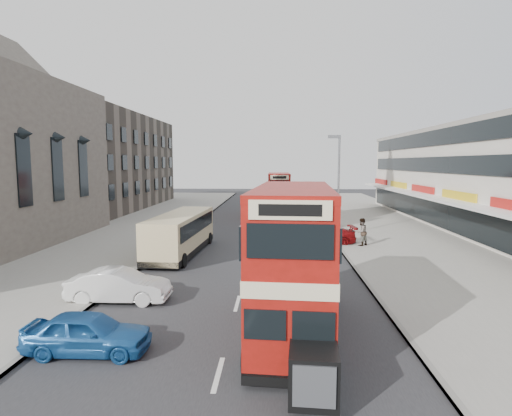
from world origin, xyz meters
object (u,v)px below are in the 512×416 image
(cyclist, at_px, (312,221))
(coach, at_px, (181,232))
(car_right_c, at_px, (301,207))
(bus_second, at_px, (279,195))
(bus_main, at_px, (293,261))
(car_left_near, at_px, (88,333))
(car_left_front, at_px, (119,286))
(car_right_a, at_px, (322,235))
(street_lamp, at_px, (338,178))
(pedestrian_near, at_px, (362,232))
(car_right_b, at_px, (314,221))

(cyclist, bearing_deg, coach, -129.14)
(car_right_c, bearing_deg, bus_second, -37.68)
(bus_main, distance_m, car_left_near, 7.01)
(bus_main, distance_m, car_left_front, 8.20)
(car_left_front, height_order, car_right_a, car_left_front)
(car_left_front, relative_size, cyclist, 2.04)
(street_lamp, height_order, bus_second, street_lamp)
(bus_second, relative_size, car_left_near, 2.16)
(coach, height_order, car_right_a, coach)
(bus_main, bearing_deg, car_left_near, 18.92)
(bus_second, distance_m, coach, 20.41)
(bus_main, height_order, pedestrian_near, bus_main)
(pedestrian_near, bearing_deg, car_right_a, -56.02)
(street_lamp, distance_m, car_left_near, 23.84)
(car_right_b, height_order, cyclist, cyclist)
(car_left_near, bearing_deg, car_right_a, -27.89)
(bus_second, bearing_deg, car_right_b, 111.61)
(coach, height_order, car_right_c, coach)
(coach, xyz_separation_m, car_left_near, (0.30, -14.39, -0.79))
(bus_main, height_order, car_right_b, bus_main)
(car_left_front, relative_size, car_right_c, 1.03)
(car_left_front, xyz_separation_m, car_right_a, (10.11, 12.96, -0.00))
(car_right_b, bearing_deg, bus_main, -13.48)
(car_right_b, bearing_deg, car_left_near, -26.60)
(street_lamp, distance_m, car_right_a, 5.31)
(street_lamp, xyz_separation_m, bus_main, (-4.30, -19.10, -2.15))
(car_right_b, relative_size, cyclist, 2.14)
(bus_main, bearing_deg, car_right_a, -96.02)
(bus_second, bearing_deg, pedestrian_near, 108.45)
(bus_main, distance_m, bus_second, 31.92)
(car_left_near, relative_size, car_left_front, 0.91)
(coach, relative_size, car_left_near, 2.41)
(cyclist, bearing_deg, pedestrian_near, -70.76)
(street_lamp, relative_size, bus_second, 0.96)
(bus_main, bearing_deg, car_right_c, -90.16)
(car_right_b, distance_m, car_right_c, 11.51)
(coach, height_order, cyclist, coach)
(street_lamp, relative_size, car_right_b, 1.80)
(pedestrian_near, xyz_separation_m, cyclist, (-2.72, 8.51, -0.41))
(car_right_b, bearing_deg, bus_second, -164.45)
(coach, relative_size, car_left_front, 2.18)
(bus_second, xyz_separation_m, car_left_near, (-6.28, -33.68, -1.78))
(street_lamp, relative_size, cyclist, 3.84)
(bus_second, relative_size, pedestrian_near, 4.30)
(street_lamp, xyz_separation_m, coach, (-11.10, -6.47, -3.33))
(coach, bearing_deg, car_right_b, 52.47)
(car_left_near, relative_size, cyclist, 1.85)
(coach, bearing_deg, pedestrian_near, 15.10)
(bus_main, xyz_separation_m, car_left_front, (-7.34, 3.10, -1.92))
(bus_second, bearing_deg, car_right_c, -126.89)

